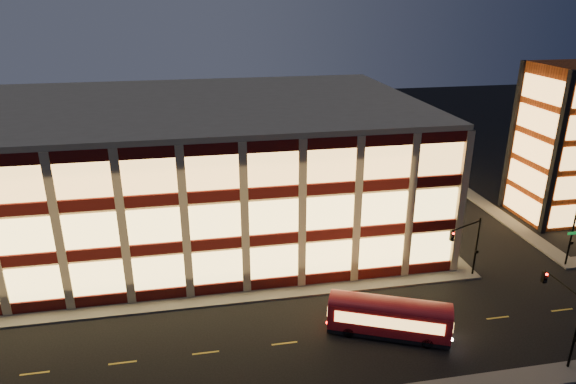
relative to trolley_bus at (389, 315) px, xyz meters
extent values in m
plane|color=black|center=(-12.22, 6.36, -1.76)|extent=(200.00, 200.00, 0.00)
cube|color=#514F4C|center=(-15.22, 7.36, -1.68)|extent=(54.00, 2.00, 0.15)
cube|color=#514F4C|center=(10.78, 23.36, -1.68)|extent=(2.00, 30.00, 0.15)
cube|color=#514F4C|center=(21.78, 23.36, -1.68)|extent=(2.00, 30.00, 0.15)
cube|color=tan|center=(-15.22, 23.36, 5.24)|extent=(50.00, 30.00, 14.00)
cube|color=tan|center=(-15.22, 23.36, 12.49)|extent=(50.40, 30.40, 0.50)
cube|color=#470C0A|center=(-15.22, 8.24, -1.11)|extent=(50.10, 0.25, 1.00)
cube|color=#FFD06B|center=(-15.22, 8.26, 0.99)|extent=(49.00, 0.20, 3.00)
cube|color=#470C0A|center=(9.90, 23.36, -1.11)|extent=(0.25, 30.10, 1.00)
cube|color=#FFD06B|center=(9.88, 23.36, 0.99)|extent=(0.20, 29.00, 3.00)
cube|color=#470C0A|center=(-15.22, 8.24, 3.29)|extent=(50.10, 0.25, 1.00)
cube|color=#FFD06B|center=(-15.22, 8.26, 5.39)|extent=(49.00, 0.20, 3.00)
cube|color=#470C0A|center=(9.90, 23.36, 3.29)|extent=(0.25, 30.10, 1.00)
cube|color=#FFD06B|center=(9.88, 23.36, 5.39)|extent=(0.20, 29.00, 3.00)
cube|color=#470C0A|center=(-15.22, 8.24, 7.69)|extent=(50.10, 0.25, 1.00)
cube|color=#FFD06B|center=(-15.22, 8.26, 9.79)|extent=(49.00, 0.20, 3.00)
cube|color=#470C0A|center=(9.90, 23.36, 7.69)|extent=(0.25, 30.10, 1.00)
cube|color=#FFD06B|center=(9.88, 23.36, 9.79)|extent=(0.20, 29.00, 3.00)
cube|color=#8C3814|center=(27.78, 18.36, 7.24)|extent=(8.00, 8.00, 18.00)
cube|color=black|center=(23.78, 14.36, 7.24)|extent=(0.60, 0.60, 18.00)
cube|color=black|center=(23.78, 22.36, 7.24)|extent=(0.60, 0.60, 18.00)
cube|color=black|center=(31.78, 22.36, 7.24)|extent=(0.60, 0.60, 18.00)
cube|color=#FEB558|center=(27.78, 14.28, 0.04)|extent=(6.60, 0.16, 2.60)
cube|color=#FEB558|center=(23.70, 18.36, 0.04)|extent=(0.16, 6.60, 2.60)
cube|color=#FEB558|center=(23.70, 18.36, 3.44)|extent=(0.16, 6.60, 2.60)
cube|color=#FEB558|center=(23.70, 18.36, 6.84)|extent=(0.16, 6.60, 2.60)
cube|color=#FEB558|center=(23.70, 18.36, 10.24)|extent=(0.16, 6.60, 2.60)
cube|color=#FEB558|center=(23.70, 18.36, 13.64)|extent=(0.16, 6.60, 2.60)
cylinder|color=black|center=(11.28, 7.16, 1.24)|extent=(0.18, 0.18, 6.00)
cylinder|color=black|center=(9.53, 6.41, 3.94)|extent=(3.56, 1.63, 0.14)
cube|color=black|center=(7.78, 5.66, 3.44)|extent=(0.32, 0.32, 0.95)
sphere|color=#FF0C05|center=(7.78, 5.48, 3.74)|extent=(0.20, 0.20, 0.20)
cube|color=black|center=(11.28, 6.96, 0.84)|extent=(0.25, 0.18, 0.28)
cylinder|color=black|center=(21.28, 7.16, 1.24)|extent=(0.18, 0.18, 6.00)
cube|color=black|center=(21.28, 6.96, 0.84)|extent=(0.25, 0.18, 0.28)
cube|color=#0C7226|center=(21.28, 7.01, 1.84)|extent=(1.20, 0.06, 0.28)
cylinder|color=black|center=(11.28, -6.14, 1.24)|extent=(0.18, 0.18, 6.00)
cylinder|color=black|center=(11.28, -4.14, 3.94)|extent=(0.14, 4.00, 0.14)
cube|color=black|center=(11.28, -2.14, 3.44)|extent=(0.32, 0.32, 0.95)
sphere|color=#FF0C05|center=(11.28, -2.32, 3.74)|extent=(0.20, 0.20, 0.20)
cube|color=maroon|center=(0.00, 0.00, -0.17)|extent=(9.51, 5.88, 2.15)
cube|color=black|center=(0.00, 0.00, -1.43)|extent=(9.51, 5.88, 0.33)
cylinder|color=black|center=(-3.15, 0.25, -1.33)|extent=(0.88, 0.59, 0.84)
cylinder|color=black|center=(-2.33, 2.14, -1.33)|extent=(0.88, 0.59, 0.84)
cylinder|color=black|center=(2.33, -2.14, -1.33)|extent=(0.88, 0.59, 0.84)
cylinder|color=black|center=(3.15, -0.25, -1.33)|extent=(0.88, 0.59, 0.84)
cube|color=#FEB558|center=(-0.48, -1.10, 0.11)|extent=(7.57, 3.34, 0.94)
cube|color=#FEB558|center=(0.48, 1.10, 0.11)|extent=(7.57, 3.34, 0.94)
camera|label=1|loc=(-13.99, -31.67, 23.35)|focal=32.00mm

